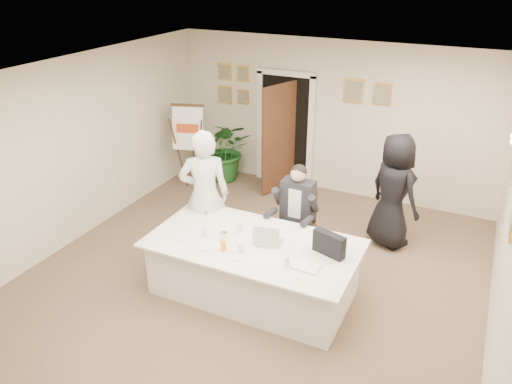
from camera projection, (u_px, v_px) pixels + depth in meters
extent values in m
plane|color=brown|center=(246.00, 287.00, 6.77)|extent=(7.00, 7.00, 0.00)
cube|color=white|center=(244.00, 82.00, 5.57)|extent=(6.00, 7.00, 0.02)
cube|color=beige|center=(332.00, 119.00, 9.02)|extent=(6.00, 0.10, 2.80)
cube|color=beige|center=(64.00, 156.00, 7.35)|extent=(0.10, 7.00, 2.80)
cube|color=beige|center=(511.00, 251.00, 5.00)|extent=(0.10, 7.00, 2.80)
cube|color=black|center=(285.00, 131.00, 9.50)|extent=(0.92, 0.06, 2.10)
cube|color=white|center=(260.00, 128.00, 9.68)|extent=(0.10, 0.06, 2.20)
cube|color=white|center=(310.00, 135.00, 9.27)|extent=(0.10, 0.06, 2.20)
cube|color=#351F11|center=(279.00, 139.00, 9.15)|extent=(0.33, 0.81, 2.02)
cube|color=white|center=(253.00, 269.00, 6.51)|extent=(2.49, 1.25, 0.75)
cube|color=white|center=(253.00, 243.00, 6.35)|extent=(2.67, 1.43, 0.03)
cube|color=white|center=(186.00, 128.00, 9.09)|extent=(0.59, 0.34, 0.79)
imported|color=silver|center=(205.00, 195.00, 7.11)|extent=(0.85, 0.77, 1.95)
imported|color=black|center=(394.00, 191.00, 7.44)|extent=(1.04, 0.96, 1.79)
imported|color=#1B521D|center=(225.00, 150.00, 9.79)|extent=(1.34, 1.23, 1.24)
cube|color=black|center=(329.00, 244.00, 6.03)|extent=(0.43, 0.24, 0.29)
cube|color=white|center=(306.00, 266.00, 5.82)|extent=(0.33, 0.24, 0.03)
cylinder|color=white|center=(182.00, 237.00, 6.44)|extent=(0.25, 0.25, 0.01)
cylinder|color=white|center=(204.00, 246.00, 6.24)|extent=(0.22, 0.22, 0.01)
cylinder|color=white|center=(235.00, 256.00, 6.04)|extent=(0.23, 0.23, 0.01)
cylinder|color=silver|center=(205.00, 231.00, 6.46)|extent=(0.07, 0.07, 0.14)
cylinder|color=silver|center=(241.00, 249.00, 6.07)|extent=(0.07, 0.07, 0.14)
cylinder|color=silver|center=(287.00, 261.00, 5.82)|extent=(0.07, 0.07, 0.14)
cylinder|color=silver|center=(240.00, 227.00, 6.54)|extent=(0.08, 0.08, 0.14)
cylinder|color=orange|center=(224.00, 246.00, 6.14)|extent=(0.10, 0.10, 0.13)
cylinder|color=silver|center=(224.00, 236.00, 6.37)|extent=(0.09, 0.09, 0.11)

